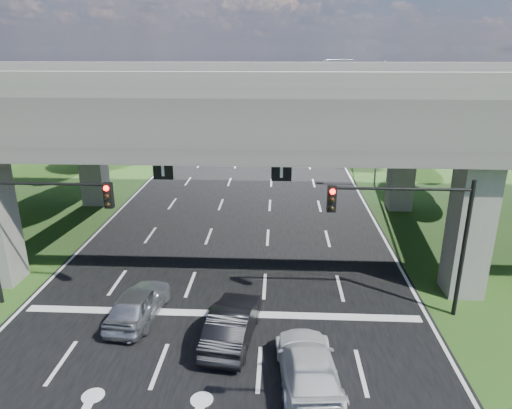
# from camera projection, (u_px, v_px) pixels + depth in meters

# --- Properties ---
(ground) EXTENTS (160.00, 160.00, 0.00)m
(ground) POSITION_uv_depth(u_px,v_px,m) (209.00, 368.00, 16.32)
(ground) COLOR #254115
(ground) RESTS_ON ground
(road) EXTENTS (18.00, 120.00, 0.03)m
(road) POSITION_uv_depth(u_px,v_px,m) (235.00, 251.00, 25.77)
(road) COLOR black
(road) RESTS_ON ground
(overpass) EXTENTS (80.00, 15.00, 10.00)m
(overpass) POSITION_uv_depth(u_px,v_px,m) (236.00, 105.00, 25.11)
(overpass) COLOR #3B3835
(overpass) RESTS_ON ground
(warehouse) EXTENTS (20.00, 10.00, 4.00)m
(warehouse) POSITION_uv_depth(u_px,v_px,m) (20.00, 134.00, 49.99)
(warehouse) COLOR #9E9E99
(warehouse) RESTS_ON ground
(signal_right) EXTENTS (5.76, 0.54, 6.00)m
(signal_right) POSITION_uv_depth(u_px,v_px,m) (413.00, 223.00, 18.33)
(signal_right) COLOR black
(signal_right) RESTS_ON ground
(signal_left) EXTENTS (5.76, 0.54, 6.00)m
(signal_left) POSITION_uv_depth(u_px,v_px,m) (34.00, 216.00, 19.07)
(signal_left) COLOR black
(signal_left) RESTS_ON ground
(streetlight_far) EXTENTS (3.38, 0.25, 10.00)m
(streetlight_far) POSITION_uv_depth(u_px,v_px,m) (375.00, 115.00, 36.65)
(streetlight_far) COLOR gray
(streetlight_far) RESTS_ON ground
(streetlight_beyond) EXTENTS (3.38, 0.25, 10.00)m
(streetlight_beyond) POSITION_uv_depth(u_px,v_px,m) (347.00, 96.00, 51.78)
(streetlight_beyond) COLOR gray
(streetlight_beyond) RESTS_ON ground
(tree_left_near) EXTENTS (4.50, 4.50, 7.80)m
(tree_left_near) POSITION_uv_depth(u_px,v_px,m) (93.00, 121.00, 40.01)
(tree_left_near) COLOR black
(tree_left_near) RESTS_ON ground
(tree_left_mid) EXTENTS (3.91, 3.90, 6.76)m
(tree_left_mid) POSITION_uv_depth(u_px,v_px,m) (95.00, 116.00, 47.92)
(tree_left_mid) COLOR black
(tree_left_mid) RESTS_ON ground
(tree_left_far) EXTENTS (4.80, 4.80, 8.32)m
(tree_left_far) POSITION_uv_depth(u_px,v_px,m) (152.00, 99.00, 54.98)
(tree_left_far) COLOR black
(tree_left_far) RESTS_ON ground
(tree_right_near) EXTENTS (4.20, 4.20, 7.28)m
(tree_right_near) POSITION_uv_depth(u_px,v_px,m) (398.00, 124.00, 40.73)
(tree_right_near) COLOR black
(tree_right_near) RESTS_ON ground
(tree_right_mid) EXTENTS (3.91, 3.90, 6.76)m
(tree_right_mid) POSITION_uv_depth(u_px,v_px,m) (408.00, 116.00, 48.26)
(tree_right_mid) COLOR black
(tree_right_mid) RESTS_ON ground
(tree_right_far) EXTENTS (4.50, 4.50, 7.80)m
(tree_right_far) POSITION_uv_depth(u_px,v_px,m) (358.00, 101.00, 55.80)
(tree_right_far) COLOR black
(tree_right_far) RESTS_ON ground
(car_silver) EXTENTS (2.10, 4.31, 1.42)m
(car_silver) POSITION_uv_depth(u_px,v_px,m) (138.00, 303.00, 19.08)
(car_silver) COLOR #B0B1B8
(car_silver) RESTS_ON road
(car_dark) EXTENTS (2.09, 4.63, 1.48)m
(car_dark) POSITION_uv_depth(u_px,v_px,m) (232.00, 323.00, 17.63)
(car_dark) COLOR black
(car_dark) RESTS_ON road
(car_white) EXTENTS (2.34, 4.90, 1.38)m
(car_white) POSITION_uv_depth(u_px,v_px,m) (308.00, 367.00, 15.30)
(car_white) COLOR silver
(car_white) RESTS_ON road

